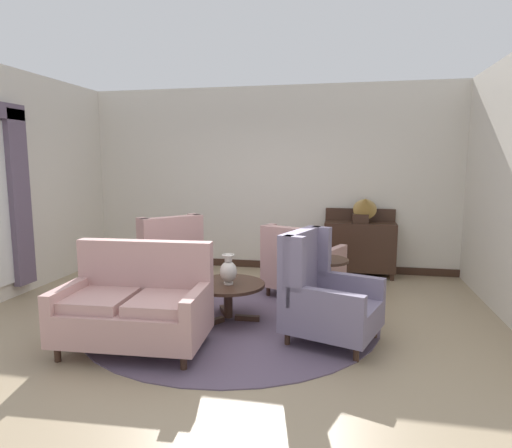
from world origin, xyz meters
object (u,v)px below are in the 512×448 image
(armchair_foreground_right, at_px, (323,296))
(side_table, at_px, (325,283))
(armchair_near_window, at_px, (302,265))
(gramophone, at_px, (364,206))
(settee, at_px, (135,307))
(armchair_near_sideboard, at_px, (165,263))
(sideboard, at_px, (359,246))
(porcelain_vase, at_px, (228,271))
(coffee_table, at_px, (228,290))

(armchair_foreground_right, distance_m, side_table, 0.63)
(armchair_near_window, height_order, gramophone, gramophone)
(side_table, bearing_deg, gramophone, 75.54)
(settee, xyz_separation_m, side_table, (1.75, 1.19, 0.01))
(armchair_near_sideboard, distance_m, side_table, 2.17)
(armchair_foreground_right, xyz_separation_m, sideboard, (0.43, 2.65, 0.03))
(porcelain_vase, relative_size, settee, 0.24)
(armchair_near_window, relative_size, armchair_near_sideboard, 0.97)
(armchair_near_sideboard, bearing_deg, coffee_table, 99.46)
(porcelain_vase, bearing_deg, side_table, 17.32)
(settee, bearing_deg, porcelain_vase, 47.86)
(gramophone, bearing_deg, armchair_near_sideboard, -149.91)
(porcelain_vase, relative_size, side_table, 0.48)
(porcelain_vase, height_order, sideboard, sideboard)
(coffee_table, distance_m, armchair_near_sideboard, 1.27)
(gramophone, bearing_deg, porcelain_vase, -124.47)
(armchair_near_window, height_order, armchair_foreground_right, armchair_foreground_right)
(armchair_near_window, relative_size, side_table, 1.65)
(coffee_table, height_order, armchair_near_sideboard, armchair_near_sideboard)
(armchair_near_window, bearing_deg, armchair_near_sideboard, 36.12)
(settee, relative_size, gramophone, 2.63)
(armchair_near_window, bearing_deg, armchair_foreground_right, 126.15)
(porcelain_vase, xyz_separation_m, armchair_near_window, (0.71, 1.17, -0.18))
(sideboard, relative_size, gramophone, 2.01)
(sideboard, bearing_deg, armchair_near_window, -123.79)
(armchair_near_window, height_order, sideboard, sideboard)
(coffee_table, bearing_deg, armchair_near_window, 57.29)
(settee, height_order, sideboard, sideboard)
(sideboard, distance_m, gramophone, 0.64)
(coffee_table, xyz_separation_m, armchair_near_sideboard, (-1.06, 0.70, 0.10))
(coffee_table, bearing_deg, settee, -126.99)
(armchair_foreground_right, bearing_deg, side_table, 20.25)
(armchair_foreground_right, relative_size, sideboard, 1.02)
(side_table, height_order, gramophone, gramophone)
(armchair_near_sideboard, height_order, sideboard, armchair_near_sideboard)
(coffee_table, height_order, sideboard, sideboard)
(gramophone, bearing_deg, coffee_table, -125.22)
(settee, relative_size, armchair_foreground_right, 1.29)
(settee, height_order, armchair_near_sideboard, armchair_near_sideboard)
(armchair_foreground_right, height_order, side_table, armchair_foreground_right)
(gramophone, bearing_deg, side_table, -104.46)
(armchair_near_sideboard, bearing_deg, sideboard, 164.84)
(porcelain_vase, distance_m, sideboard, 2.79)
(armchair_near_window, height_order, armchair_near_sideboard, armchair_near_sideboard)
(coffee_table, bearing_deg, gramophone, 54.78)
(armchair_near_sideboard, relative_size, sideboard, 1.10)
(settee, bearing_deg, armchair_near_window, 52.07)
(armchair_near_sideboard, bearing_deg, settee, 56.21)
(porcelain_vase, distance_m, armchair_near_window, 1.38)
(armchair_near_sideboard, distance_m, gramophone, 3.11)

